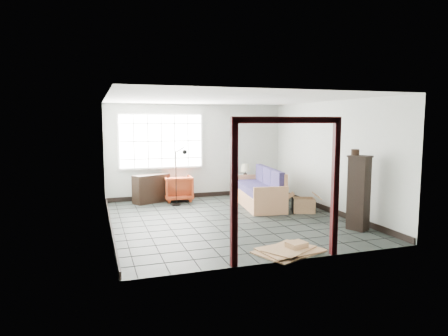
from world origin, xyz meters
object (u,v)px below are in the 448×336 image
object	(u,v)px
armchair	(178,187)
tall_shelf	(359,192)
side_table	(245,182)
futon_sofa	(261,192)

from	to	relation	value
armchair	tall_shelf	world-z (taller)	tall_shelf
side_table	tall_shelf	size ratio (longest dim) A/B	0.42
side_table	armchair	bearing A→B (deg)	180.00
armchair	side_table	xyz separation A→B (m)	(1.93, 0.00, 0.05)
armchair	side_table	bearing A→B (deg)	-176.42
futon_sofa	side_table	size ratio (longest dim) A/B	3.64
side_table	tall_shelf	distance (m)	4.08
armchair	side_table	world-z (taller)	armchair
futon_sofa	armchair	distance (m)	2.27
armchair	tall_shelf	xyz separation A→B (m)	(2.77, -3.98, 0.37)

